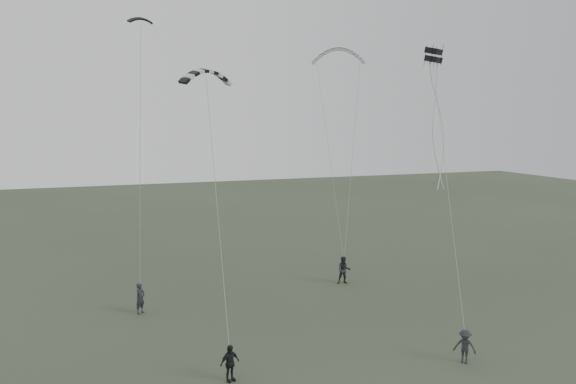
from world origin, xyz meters
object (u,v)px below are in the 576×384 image
object	(u,v)px
flyer_far	(465,346)
kite_pale_large	(339,50)
flyer_center	(230,363)
flyer_left	(140,298)
flyer_right	(344,270)
kite_striped	(206,71)
kite_dark_small	(140,19)
kite_box	(434,55)

from	to	relation	value
flyer_far	kite_pale_large	world-z (taller)	kite_pale_large
flyer_far	flyer_center	bearing A→B (deg)	-144.94
flyer_left	kite_pale_large	size ratio (longest dim) A/B	0.45
flyer_right	kite_striped	bearing A→B (deg)	-136.61
flyer_right	kite_pale_large	size ratio (longest dim) A/B	0.48
flyer_far	kite_pale_large	distance (m)	22.25
flyer_left	flyer_far	distance (m)	16.73
kite_pale_large	kite_striped	bearing A→B (deg)	-115.79
flyer_right	kite_pale_large	world-z (taller)	kite_pale_large
flyer_far	kite_dark_small	world-z (taller)	kite_dark_small
kite_striped	kite_box	bearing A→B (deg)	-14.90
flyer_right	kite_box	bearing A→B (deg)	-36.64
flyer_center	kite_pale_large	world-z (taller)	kite_pale_large
flyer_left	kite_box	distance (m)	20.80
kite_striped	kite_dark_small	bearing A→B (deg)	90.14
flyer_center	kite_pale_large	xyz separation A→B (m)	(11.63, 15.08, 14.39)
flyer_far	kite_box	size ratio (longest dim) A/B	1.95
kite_dark_small	kite_box	bearing A→B (deg)	-34.34
flyer_right	kite_striped	size ratio (longest dim) A/B	0.68
flyer_right	kite_striped	world-z (taller)	kite_striped
kite_pale_large	kite_striped	xyz separation A→B (m)	(-11.13, -9.17, -2.48)
flyer_left	flyer_far	bearing A→B (deg)	-83.41
kite_pale_large	kite_box	xyz separation A→B (m)	(1.66, -8.84, -1.24)
flyer_left	kite_pale_large	world-z (taller)	kite_pale_large
kite_dark_small	kite_box	xyz separation A→B (m)	(15.01, -7.13, -2.24)
flyer_right	flyer_center	world-z (taller)	flyer_right
flyer_left	kite_striped	world-z (taller)	kite_striped
kite_box	flyer_center	bearing A→B (deg)	174.61
flyer_right	flyer_left	bearing A→B (deg)	-157.06
flyer_center	flyer_right	bearing A→B (deg)	25.93
flyer_right	flyer_far	world-z (taller)	flyer_right
flyer_far	kite_box	bearing A→B (deg)	112.36
flyer_left	kite_box	xyz separation A→B (m)	(15.89, -3.11, 13.07)
flyer_right	kite_striped	xyz separation A→B (m)	(-9.60, -4.71, 11.79)
flyer_center	flyer_far	distance (m)	10.03
flyer_center	kite_box	size ratio (longest dim) A/B	1.98
flyer_far	kite_box	distance (m)	15.79
flyer_left	kite_pale_large	xyz separation A→B (m)	(14.23, 5.73, 14.31)
flyer_center	flyer_left	bearing A→B (deg)	85.08
flyer_right	kite_dark_small	size ratio (longest dim) A/B	1.26
flyer_center	kite_striped	size ratio (longest dim) A/B	0.59
flyer_center	kite_pale_large	bearing A→B (deg)	31.89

